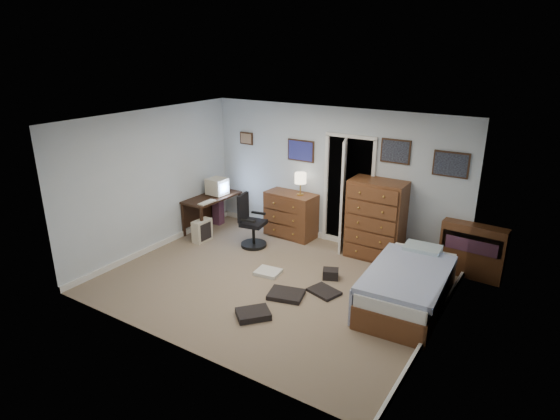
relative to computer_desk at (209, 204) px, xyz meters
The scene contains 15 objects.
floor 2.64m from the computer_desk, 27.80° to the right, with size 5.00×4.00×0.02m, color #846D5B.
computer_desk is the anchor object (origin of this frame).
crt_monitor 0.38m from the computer_desk, 54.52° to the left, with size 0.37×0.34×0.33m.
keyboard 0.47m from the computer_desk, 53.26° to the right, with size 0.14×0.37×0.02m, color beige.
pc_tower 0.70m from the computer_desk, 62.74° to the right, with size 0.20×0.39×0.42m.
office_chair 1.22m from the computer_desk, 11.24° to the right, with size 0.55×0.55×0.98m.
media_stack 0.32m from the computer_desk, 96.89° to the left, with size 0.18×0.18×0.88m, color maroon.
low_dresser 1.66m from the computer_desk, 20.20° to the left, with size 0.97×0.49×0.86m, color brown.
table_lamp 1.95m from the computer_desk, 18.05° to the left, with size 0.23×0.23×0.42m.
doorway 2.88m from the computer_desk, 22.10° to the left, with size 0.96×1.12×2.05m.
tall_dresser 3.32m from the computer_desk, ahead, with size 0.94×0.55×1.38m, color brown.
headboard_bookcase 4.88m from the computer_desk, ahead, with size 0.99×0.30×0.88m.
bed 4.34m from the computer_desk, ahead, with size 1.14×1.99×0.63m.
wall_posters 3.19m from the computer_desk, 15.18° to the left, with size 4.38×0.04×0.60m.
floor_clutter 3.08m from the computer_desk, 27.36° to the right, with size 1.53×1.99×0.16m.
Camera 1 is at (3.62, -5.42, 3.52)m, focal length 30.00 mm.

